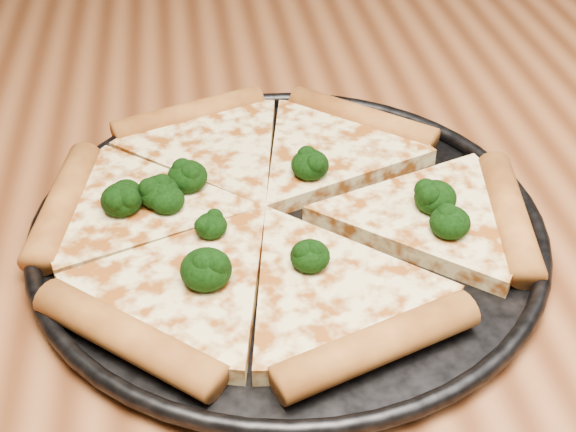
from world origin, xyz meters
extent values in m
cube|color=brown|center=(0.00, 0.00, 0.73)|extent=(1.20, 0.90, 0.04)
cylinder|color=black|center=(-0.12, -0.01, 0.75)|extent=(0.34, 0.34, 0.01)
torus|color=black|center=(-0.12, -0.01, 0.76)|extent=(0.35, 0.35, 0.01)
cylinder|color=#C17430|center=(-0.04, 0.10, 0.77)|extent=(0.11, 0.10, 0.02)
cylinder|color=#C17430|center=(-0.18, 0.13, 0.77)|extent=(0.13, 0.07, 0.02)
cylinder|color=#C17430|center=(-0.27, 0.02, 0.77)|extent=(0.05, 0.13, 0.02)
cylinder|color=#C17430|center=(-0.23, -0.11, 0.77)|extent=(0.11, 0.10, 0.02)
cylinder|color=#C17430|center=(-0.09, -0.14, 0.77)|extent=(0.13, 0.07, 0.02)
cylinder|color=#C17430|center=(0.03, -0.04, 0.77)|extent=(0.05, 0.13, 0.02)
ellipsoid|color=black|center=(-0.23, 0.02, 0.78)|extent=(0.02, 0.02, 0.02)
ellipsoid|color=black|center=(-0.19, 0.03, 0.78)|extent=(0.03, 0.03, 0.02)
ellipsoid|color=black|center=(-0.11, -0.07, 0.78)|extent=(0.03, 0.03, 0.02)
ellipsoid|color=black|center=(-0.02, -0.05, 0.78)|extent=(0.03, 0.03, 0.02)
ellipsoid|color=black|center=(-0.10, 0.03, 0.78)|extent=(0.03, 0.03, 0.02)
ellipsoid|color=black|center=(-0.23, 0.01, 0.78)|extent=(0.03, 0.03, 0.02)
ellipsoid|color=black|center=(-0.17, -0.03, 0.78)|extent=(0.02, 0.02, 0.02)
ellipsoid|color=black|center=(-0.20, 0.00, 0.78)|extent=(0.02, 0.02, 0.02)
ellipsoid|color=black|center=(-0.21, 0.01, 0.78)|extent=(0.03, 0.03, 0.02)
ellipsoid|color=black|center=(-0.02, -0.02, 0.78)|extent=(0.03, 0.03, 0.02)
ellipsoid|color=black|center=(-0.18, -0.07, 0.78)|extent=(0.03, 0.03, 0.02)
camera|label=1|loc=(-0.18, -0.42, 1.09)|focal=47.64mm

